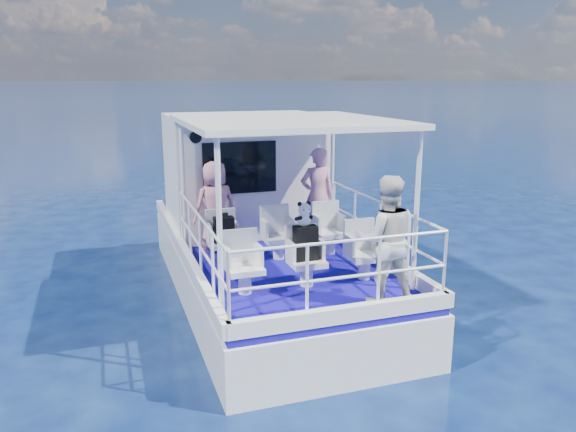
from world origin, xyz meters
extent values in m
plane|color=#08153C|center=(0.00, 0.00, 0.00)|extent=(2000.00, 2000.00, 0.00)
cube|color=white|center=(0.00, 1.00, 0.00)|extent=(3.00, 7.00, 1.60)
cube|color=#130985|center=(0.00, 1.00, 0.85)|extent=(2.90, 6.90, 0.10)
cube|color=white|center=(0.00, 2.30, 2.00)|extent=(2.85, 2.00, 2.20)
cube|color=white|center=(0.00, -0.20, 3.14)|extent=(3.00, 3.20, 0.08)
cylinder|color=white|center=(-1.35, -1.70, 2.00)|extent=(0.07, 0.07, 2.20)
cylinder|color=white|center=(1.35, -1.70, 2.00)|extent=(0.07, 0.07, 2.20)
cylinder|color=white|center=(-1.35, 1.20, 2.00)|extent=(0.07, 0.07, 2.20)
cylinder|color=white|center=(1.35, 1.20, 2.00)|extent=(0.07, 0.07, 2.20)
cube|color=silver|center=(-0.90, 0.20, 1.09)|extent=(0.48, 0.46, 0.38)
cube|color=silver|center=(0.00, 0.20, 1.09)|extent=(0.48, 0.46, 0.38)
cube|color=silver|center=(0.90, 0.20, 1.09)|extent=(0.48, 0.46, 0.38)
cube|color=silver|center=(-0.90, -1.10, 1.09)|extent=(0.48, 0.46, 0.38)
cube|color=silver|center=(0.00, -1.10, 1.09)|extent=(0.48, 0.46, 0.38)
cube|color=silver|center=(0.90, -1.10, 1.09)|extent=(0.48, 0.46, 0.38)
imported|color=#CB8392|center=(-0.86, 1.01, 1.66)|extent=(0.64, 0.52, 1.53)
imported|color=#C9829F|center=(0.92, 0.84, 1.75)|extent=(0.62, 0.41, 1.71)
imported|color=silver|center=(0.75, -1.98, 1.74)|extent=(0.97, 0.85, 1.68)
cube|color=black|center=(-0.91, 0.12, 1.48)|extent=(0.31, 0.17, 0.41)
cube|color=black|center=(-0.02, -1.09, 1.52)|extent=(0.33, 0.18, 0.49)
cube|color=black|center=(-0.90, 0.12, 1.72)|extent=(0.11, 0.07, 0.07)
camera|label=1|loc=(-2.65, -8.11, 3.75)|focal=35.00mm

